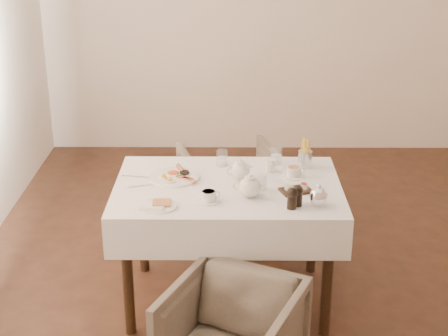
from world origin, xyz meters
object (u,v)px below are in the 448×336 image
Objects in this scene: table at (228,204)px; armchair_far at (231,191)px; breakfast_plate at (175,176)px; teapot_centre at (240,169)px.

table reaches higher than armchair_far.
armchair_far is 2.34× the size of breakfast_plate.
breakfast_plate is at bearing 52.93° from armchair_far.
table is at bearing -150.92° from teapot_centre.
breakfast_plate reaches higher than armchair_far.
teapot_centre reaches higher than table.
breakfast_plate reaches higher than table.
teapot_centre is (0.05, -0.83, 0.51)m from armchair_far.
teapot_centre is at bearing 1.58° from breakfast_plate.
armchair_far is at bearing 88.61° from table.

